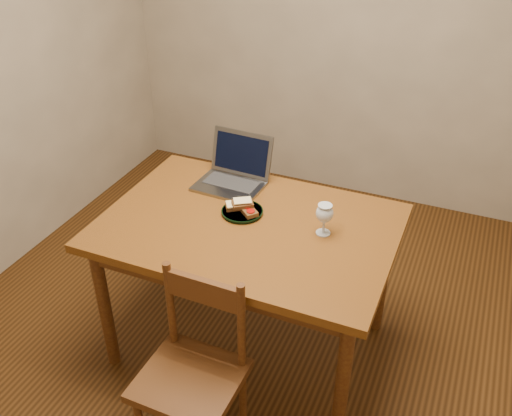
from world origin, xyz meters
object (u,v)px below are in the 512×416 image
at_px(chair, 192,367).
at_px(milk_glass, 324,219).
at_px(plate, 242,212).
at_px(table, 248,239).
at_px(laptop, 235,171).

height_order(chair, milk_glass, milk_glass).
xyz_separation_m(plate, milk_glass, (0.39, -0.01, 0.07)).
height_order(chair, plate, chair).
distance_m(table, milk_glass, 0.37).
relative_size(milk_glass, laptop, 0.44).
xyz_separation_m(plate, laptop, (-0.15, 0.25, 0.05)).
height_order(chair, laptop, laptop).
xyz_separation_m(table, plate, (-0.06, 0.07, 0.09)).
height_order(table, milk_glass, milk_glass).
bearing_deg(table, milk_glass, 10.25).
distance_m(chair, milk_glass, 0.82).
bearing_deg(plate, laptop, 121.10).
bearing_deg(milk_glass, laptop, 154.36).
xyz_separation_m(chair, laptop, (-0.23, 0.92, 0.35)).
distance_m(chair, laptop, 1.02).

